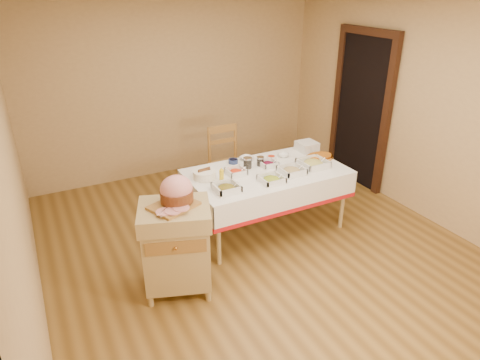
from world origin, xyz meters
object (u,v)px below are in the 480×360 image
dining_table (266,183)px  bread_basket (204,174)px  butcher_cart (176,244)px  preserve_jar_left (248,163)px  ham_on_board (176,193)px  preserve_jar_right (260,162)px  plate_stack (307,146)px  brass_platter (319,157)px  dining_chair (227,163)px  mustard_bottle (222,175)px

dining_table → bread_basket: 0.77m
butcher_cart → preserve_jar_left: bearing=33.5°
dining_table → preserve_jar_left: (-0.16, 0.17, 0.22)m
ham_on_board → butcher_cart: bearing=-141.9°
butcher_cart → preserve_jar_right: bearing=29.9°
dining_table → butcher_cart: bearing=-155.7°
plate_stack → brass_platter: plate_stack is taller
dining_chair → ham_on_board: bearing=-129.5°
dining_chair → brass_platter: bearing=-47.3°
butcher_cart → bread_basket: bearing=50.6°
mustard_bottle → brass_platter: bearing=0.8°
preserve_jar_left → brass_platter: size_ratio=0.35×
ham_on_board → preserve_jar_right: bearing=29.7°
dining_table → bread_basket: (-0.72, 0.14, 0.21)m
bread_basket → brass_platter: (1.49, -0.12, -0.02)m
butcher_cart → dining_chair: size_ratio=0.90×
dining_table → brass_platter: 0.79m
bread_basket → brass_platter: bread_basket is taller
ham_on_board → brass_platter: (2.06, 0.59, -0.25)m
bread_basket → brass_platter: size_ratio=0.67×
dining_chair → plate_stack: bearing=-35.0°
preserve_jar_right → mustard_bottle: mustard_bottle is taller
preserve_jar_left → preserve_jar_right: preserve_jar_left is taller
dining_chair → preserve_jar_right: bearing=-84.4°
dining_table → preserve_jar_right: preserve_jar_right is taller
mustard_bottle → dining_chair: bearing=60.9°
plate_stack → brass_platter: 0.31m
ham_on_board → bread_basket: (0.57, 0.71, -0.23)m
dining_chair → bread_basket: dining_chair is taller
mustard_bottle → preserve_jar_right: bearing=16.2°
dining_table → brass_platter: size_ratio=4.87×
preserve_jar_right → bread_basket: (-0.73, -0.03, -0.00)m
bread_basket → ham_on_board: bearing=-128.6°
dining_table → plate_stack: 0.88m
plate_stack → brass_platter: size_ratio=0.64×
dining_chair → mustard_bottle: size_ratio=6.41×
bread_basket → brass_platter: 1.49m
butcher_cart → mustard_bottle: 1.02m
preserve_jar_right → ham_on_board: bearing=-150.3°
butcher_cart → brass_platter: size_ratio=2.45×
dining_chair → plate_stack: dining_chair is taller
preserve_jar_left → dining_table: bearing=-47.3°
ham_on_board → preserve_jar_right: ham_on_board is taller
dining_chair → preserve_jar_left: dining_chair is taller
preserve_jar_right → bread_basket: preserve_jar_right is taller
bread_basket → plate_stack: (1.51, 0.18, 0.01)m
dining_chair → bread_basket: (-0.66, -0.78, 0.29)m
dining_table → dining_chair: size_ratio=1.80×
butcher_cart → mustard_bottle: bearing=38.6°
plate_stack → brass_platter: bearing=-94.7°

